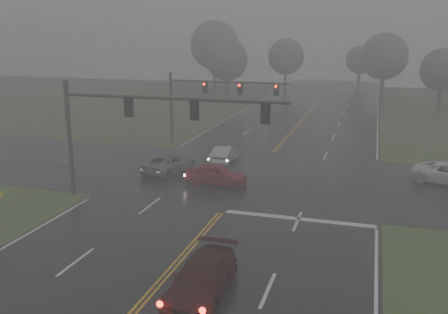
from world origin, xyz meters
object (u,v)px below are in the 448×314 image
(car_grey, at_px, (170,172))
(signal_gantry_far, at_px, (206,95))
(sedan_silver, at_px, (225,162))
(sedan_maroon, at_px, (202,295))
(sedan_red, at_px, (216,185))
(signal_gantry_near, at_px, (131,118))

(car_grey, relative_size, signal_gantry_far, 0.44)
(signal_gantry_far, bearing_deg, sedan_silver, -58.65)
(sedan_silver, height_order, signal_gantry_far, signal_gantry_far)
(sedan_maroon, bearing_deg, car_grey, 115.30)
(sedan_red, bearing_deg, signal_gantry_far, 20.89)
(sedan_silver, xyz_separation_m, car_grey, (-3.19, -3.89, 0.00))
(sedan_silver, bearing_deg, car_grey, 49.92)
(signal_gantry_near, xyz_separation_m, signal_gantry_far, (-0.96, 16.70, -0.53))
(sedan_red, distance_m, sedan_silver, 6.12)
(sedan_red, bearing_deg, sedan_maroon, -165.62)
(car_grey, distance_m, signal_gantry_near, 8.64)
(sedan_red, distance_m, signal_gantry_near, 8.04)
(sedan_silver, height_order, signal_gantry_near, signal_gantry_near)
(sedan_silver, bearing_deg, signal_gantry_near, 75.39)
(signal_gantry_near, distance_m, signal_gantry_far, 16.74)
(car_grey, bearing_deg, sedan_maroon, 129.65)
(sedan_silver, height_order, car_grey, car_grey)
(sedan_silver, bearing_deg, sedan_red, 100.48)
(car_grey, bearing_deg, sedan_silver, -116.49)
(sedan_maroon, distance_m, signal_gantry_near, 13.58)
(signal_gantry_near, bearing_deg, sedan_red, 50.96)
(sedan_red, distance_m, car_grey, 4.86)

